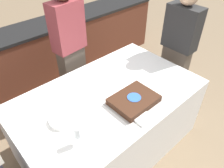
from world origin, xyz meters
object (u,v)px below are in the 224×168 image
object	(u,v)px
cake	(134,100)
person_seated_right	(178,50)
wine_glass	(78,133)
plate_stack	(62,120)
person_cutting_cake	(70,51)

from	to	relation	value
cake	person_seated_right	size ratio (longest dim) A/B	0.29
person_seated_right	wine_glass	bearing A→B (deg)	-80.58
cake	plate_stack	distance (m)	0.67
plate_stack	wine_glass	xyz separation A→B (m)	(-0.02, -0.28, 0.11)
plate_stack	person_cutting_cake	xyz separation A→B (m)	(0.62, 0.78, 0.10)
person_cutting_cake	person_seated_right	size ratio (longest dim) A/B	1.07
cake	person_seated_right	bearing A→B (deg)	13.41
cake	person_seated_right	distance (m)	1.09
cake	person_seated_right	xyz separation A→B (m)	(1.06, 0.25, 0.01)
plate_stack	person_seated_right	world-z (taller)	person_seated_right
plate_stack	person_cutting_cake	size ratio (longest dim) A/B	0.13
wine_glass	person_seated_right	distance (m)	1.73
wine_glass	person_cutting_cake	bearing A→B (deg)	58.80
wine_glass	cake	bearing A→B (deg)	2.68
person_seated_right	person_cutting_cake	bearing A→B (deg)	-126.46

